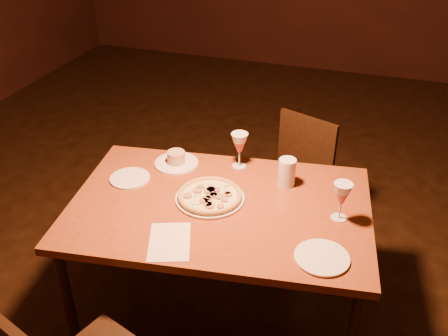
% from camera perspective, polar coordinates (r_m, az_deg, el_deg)
% --- Properties ---
extents(floor, '(7.00, 7.00, 0.00)m').
position_cam_1_polar(floor, '(2.86, 2.91, -12.91)').
color(floor, '#311E10').
rests_on(floor, ground).
extents(dining_table, '(1.43, 1.02, 0.71)m').
position_cam_1_polar(dining_table, '(2.26, -0.51, -5.44)').
color(dining_table, brown).
rests_on(dining_table, floor).
extents(chair_far, '(0.48, 0.48, 0.77)m').
position_cam_1_polar(chair_far, '(2.96, 8.06, -0.80)').
color(chair_far, black).
rests_on(chair_far, floor).
extents(pizza_plate, '(0.31, 0.31, 0.03)m').
position_cam_1_polar(pizza_plate, '(2.24, -1.63, -3.20)').
color(pizza_plate, white).
rests_on(pizza_plate, dining_table).
extents(ramekin_saucer, '(0.22, 0.22, 0.07)m').
position_cam_1_polar(ramekin_saucer, '(2.51, -5.47, 0.90)').
color(ramekin_saucer, white).
rests_on(ramekin_saucer, dining_table).
extents(wine_glass_far, '(0.08, 0.08, 0.18)m').
position_cam_1_polar(wine_glass_far, '(2.44, 1.77, 2.04)').
color(wine_glass_far, '#B14A49').
rests_on(wine_glass_far, dining_table).
extents(wine_glass_right, '(0.08, 0.08, 0.18)m').
position_cam_1_polar(wine_glass_right, '(2.14, 13.24, -3.72)').
color(wine_glass_right, '#B14A49').
rests_on(wine_glass_right, dining_table).
extents(water_tumbler, '(0.08, 0.08, 0.13)m').
position_cam_1_polar(water_tumbler, '(2.33, 7.20, -0.48)').
color(water_tumbler, silver).
rests_on(water_tumbler, dining_table).
extents(side_plate_left, '(0.19, 0.19, 0.01)m').
position_cam_1_polar(side_plate_left, '(2.43, -10.71, -1.16)').
color(side_plate_left, white).
rests_on(side_plate_left, dining_table).
extents(side_plate_near, '(0.21, 0.21, 0.01)m').
position_cam_1_polar(side_plate_near, '(1.97, 11.12, -10.01)').
color(side_plate_near, white).
rests_on(side_plate_near, dining_table).
extents(menu_card, '(0.23, 0.28, 0.00)m').
position_cam_1_polar(menu_card, '(2.03, -6.25, -8.35)').
color(menu_card, silver).
rests_on(menu_card, dining_table).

